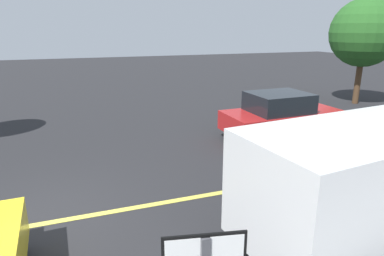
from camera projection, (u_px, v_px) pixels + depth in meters
The scene contains 5 objects.
ground_plane at pixel (35, 226), 6.65m from camera, with size 80.00×80.00×0.00m, color #262628.
lane_marking_centre at pixel (180, 200), 7.63m from camera, with size 28.00×0.16×0.01m, color #E0D14C.
white_van at pixel (379, 176), 5.87m from camera, with size 5.39×2.72×2.20m.
car_red_near_curb at pixel (281, 115), 11.74m from camera, with size 4.16×2.18×1.61m.
tree_centre_verge at pixel (365, 33), 16.43m from camera, with size 3.30×3.30×5.16m.
Camera 1 is at (0.93, -6.53, 3.73)m, focal length 31.63 mm.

